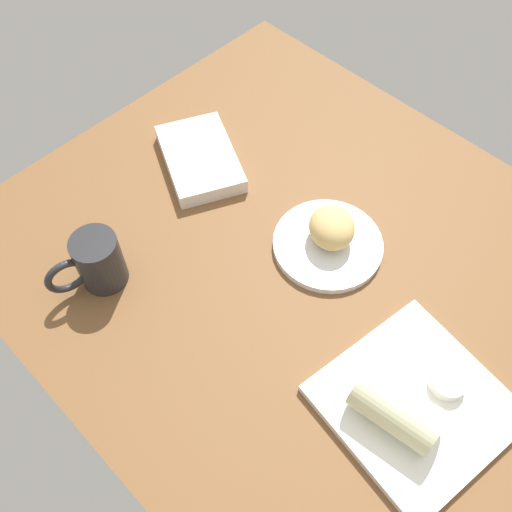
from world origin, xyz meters
TOP-DOWN VIEW (x-y plane):
  - dining_table at (0.00, 0.00)cm, footprint 110.00×90.00cm
  - round_plate at (0.80, -5.10)cm, footprint 19.34×19.34cm
  - scone_pastry at (1.16, -6.00)cm, footprint 11.73×11.49cm
  - square_plate at (-27.15, 7.68)cm, footprint 27.84×27.84cm
  - sauce_cup at (-28.72, 2.38)cm, footprint 5.50×5.50cm
  - breakfast_wrap at (-25.90, 11.91)cm, footprint 13.33×8.48cm
  - book_stack at (31.38, -2.64)cm, footprint 23.43×20.42cm
  - coffee_mug at (23.70, 26.75)cm, footprint 7.71×13.04cm

SIDE VIEW (x-z plane):
  - dining_table at x=0.00cm, z-range 0.00..4.00cm
  - round_plate at x=0.80cm, z-range 4.00..5.40cm
  - square_plate at x=-27.15cm, z-range 4.00..5.60cm
  - book_stack at x=31.38cm, z-range 4.00..7.20cm
  - sauce_cup at x=-28.72cm, z-range 5.68..7.70cm
  - scone_pastry at x=1.16cm, z-range 5.40..11.71cm
  - breakfast_wrap at x=-25.90cm, z-range 5.60..12.49cm
  - coffee_mug at x=23.70cm, z-range 4.10..14.50cm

